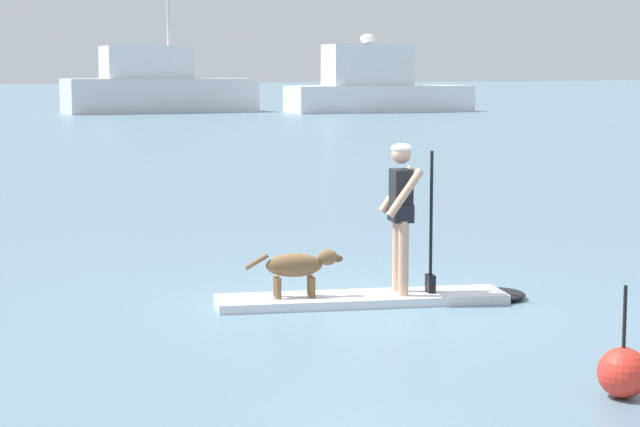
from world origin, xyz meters
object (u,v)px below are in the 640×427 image
person_paddler (402,207)px  marker_buoy (623,372)px  paddleboard (382,298)px  dog (299,266)px  moored_boat_far_port (375,87)px  moored_boat_port (157,87)px

person_paddler → marker_buoy: size_ratio=1.85×
paddleboard → marker_buoy: bearing=-92.9°
dog → moored_boat_far_port: bearing=58.8°
moored_boat_far_port → marker_buoy: moored_boat_far_port is taller
person_paddler → moored_boat_port: size_ratio=0.14×
moored_boat_port → marker_buoy: bearing=-106.2°
paddleboard → moored_boat_far_port: 57.85m
dog → moored_boat_port: moored_boat_port is taller
dog → moored_boat_port: size_ratio=0.09×
moored_boat_port → moored_boat_far_port: bearing=-23.0°
person_paddler → dog: (-1.11, 0.35, -0.63)m
person_paddler → marker_buoy: (-0.43, -4.03, -0.87)m
moored_boat_far_port → dog: bearing=-121.2°
person_paddler → moored_boat_far_port: moored_boat_far_port is taller
marker_buoy → dog: bearing=98.9°
dog → moored_boat_port: (17.88, 54.83, 1.08)m
person_paddler → paddleboard: bearing=162.6°
person_paddler → dog: bearing=162.6°
moored_boat_far_port → paddleboard: bearing=-120.3°
paddleboard → person_paddler: 1.05m
paddleboard → marker_buoy: marker_buoy is taller
marker_buoy → person_paddler: bearing=84.0°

